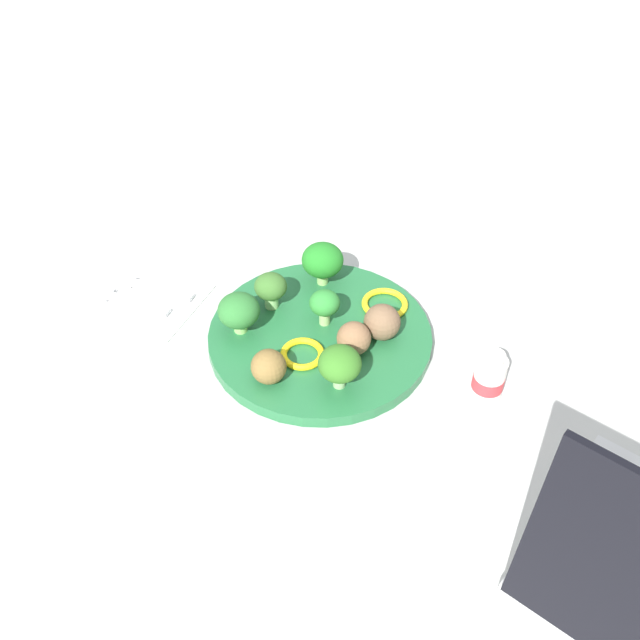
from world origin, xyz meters
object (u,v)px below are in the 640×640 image
Objects in this scene: broccoli_floret_back_right at (239,311)px; knife at (140,284)px; yogurt_bottle at (489,378)px; meatball_center at (269,367)px; broccoli_floret_center at (324,304)px; meatball_back_left at (382,322)px; plate at (320,336)px; broccoli_floret_mid_left at (340,364)px; broccoli_floret_far_rim at (271,288)px; broccoli_floret_back_left at (323,261)px; pepper_ring_front_right at (302,354)px; meatball_far_rim at (354,338)px; pepper_ring_mid_right at (385,304)px; fork at (125,300)px; napkin at (138,296)px.

knife is at bearing -15.28° from broccoli_floret_back_right.
knife is at bearing -5.13° from yogurt_bottle.
broccoli_floret_center is at bearing -104.25° from meatball_center.
meatball_center is 0.91× the size of meatball_back_left.
knife is (0.27, -0.02, -0.00)m from plate.
broccoli_floret_back_right reaches higher than broccoli_floret_center.
broccoli_floret_mid_left is 0.10m from meatball_back_left.
broccoli_floret_far_rim reaches higher than meatball_back_left.
broccoli_floret_center is 0.22m from yogurt_bottle.
yogurt_bottle is (-0.24, 0.12, -0.02)m from broccoli_floret_back_left.
plate is at bearing -97.12° from pepper_ring_front_right.
pepper_ring_front_right is (0.08, 0.07, -0.02)m from meatball_back_left.
broccoli_floret_back_left is 1.45× the size of meatball_far_rim.
meatball_far_rim is (-0.14, -0.01, -0.01)m from broccoli_floret_back_right.
meatball_back_left is (-0.17, -0.05, -0.01)m from broccoli_floret_back_right.
broccoli_floret_back_left is 1.00× the size of pepper_ring_mid_right.
broccoli_floret_mid_left reaches higher than broccoli_floret_center.
plate is 2.32× the size of fork.
pepper_ring_mid_right is 0.35m from fork.
fork is at bearing 3.91° from plate.
fork is 1.72× the size of yogurt_bottle.
meatball_far_rim is at bearing -175.59° from broccoli_floret_back_right.
meatball_back_left is 0.06m from pepper_ring_mid_right.
plate is at bearing -6.93° from yogurt_bottle.
broccoli_floret_back_left reaches higher than plate.
broccoli_floret_back_right is (0.07, 0.12, -0.01)m from broccoli_floret_back_left.
fork is (0.24, -0.08, -0.03)m from meatball_center.
broccoli_floret_mid_left reaches higher than yogurt_bottle.
broccoli_floret_back_left is 0.50× the size of fork.
pepper_ring_mid_right reaches higher than knife.
broccoli_floret_mid_left reaches higher than pepper_ring_mid_right.
meatball_back_left is at bearing -166.09° from plate.
fork is (0.32, -0.06, -0.04)m from broccoli_floret_mid_left.
knife is 0.48m from yogurt_bottle.
pepper_ring_mid_right is at bearing -98.86° from meatball_far_rim.
pepper_ring_front_right is 0.37× the size of knife.
broccoli_floret_back_right is 0.77× the size of yogurt_bottle.
broccoli_floret_far_rim is 0.94× the size of pepper_ring_front_right.
broccoli_floret_back_left is 1.12× the size of broccoli_floret_back_right.
meatball_center is at bearing 15.97° from yogurt_bottle.
broccoli_floret_back_left is 0.14m from broccoli_floret_back_right.
knife is at bearing 0.20° from meatball_back_left.
pepper_ring_front_right is 0.27m from fork.
broccoli_floret_back_left reaches higher than pepper_ring_front_right.
meatball_far_rim is 0.32m from fork.
broccoli_floret_mid_left is 0.33m from knife.
napkin is at bearing 8.14° from broccoli_floret_far_rim.
knife is at bearing 0.09° from broccoli_floret_center.
meatball_far_rim is (-0.05, 0.04, -0.01)m from broccoli_floret_center.
meatball_far_rim is (-0.08, -0.08, 0.00)m from meatball_center.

